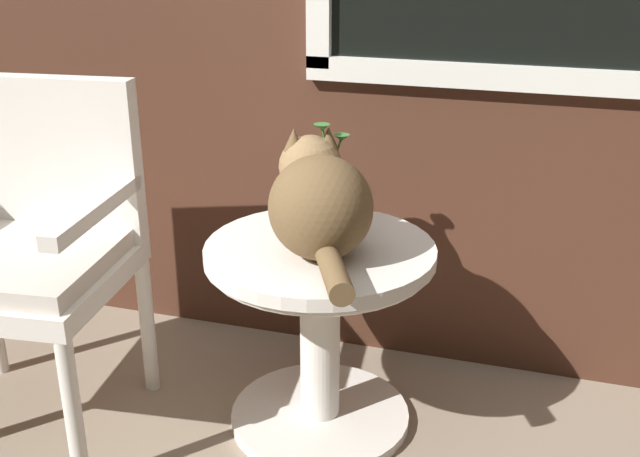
# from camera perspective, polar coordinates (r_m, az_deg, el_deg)

# --- Properties ---
(wicker_side_table) EXTENTS (0.62, 0.62, 0.55)m
(wicker_side_table) POSITION_cam_1_polar(r_m,az_deg,el_deg) (2.10, 0.00, -5.86)
(wicker_side_table) COLOR silver
(wicker_side_table) RESTS_ON ground_plane
(wicker_chair) EXTENTS (0.61, 0.56, 0.96)m
(wicker_chair) POSITION_cam_1_polar(r_m,az_deg,el_deg) (2.23, -21.09, -0.61)
(wicker_chair) COLOR silver
(wicker_chair) RESTS_ON ground_plane
(cat) EXTENTS (0.36, 0.57, 0.29)m
(cat) POSITION_cam_1_polar(r_m,az_deg,el_deg) (1.95, -0.09, 2.16)
(cat) COLOR brown
(cat) RESTS_ON wicker_side_table
(pewter_vase_with_ivy) EXTENTS (0.12, 0.12, 0.30)m
(pewter_vase_with_ivy) POSITION_cam_1_polar(r_m,az_deg,el_deg) (2.12, 0.86, 2.40)
(pewter_vase_with_ivy) COLOR slate
(pewter_vase_with_ivy) RESTS_ON wicker_side_table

